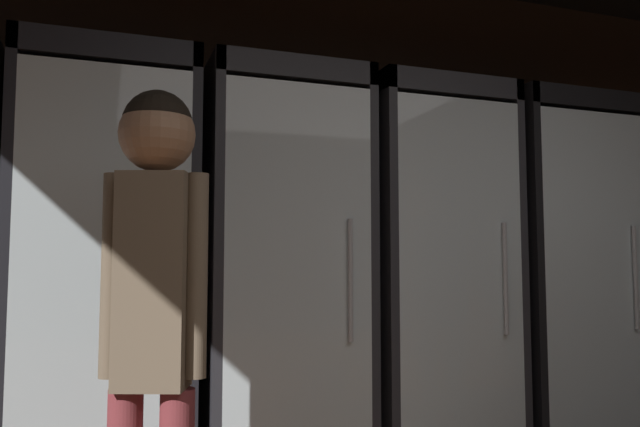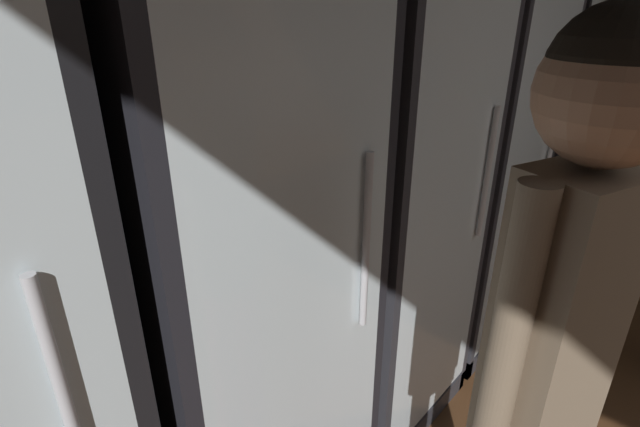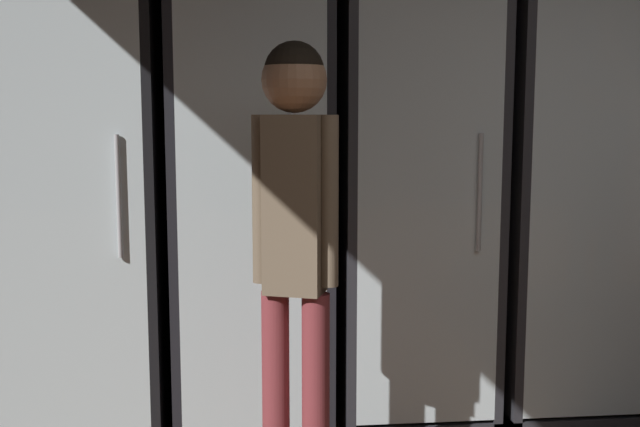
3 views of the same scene
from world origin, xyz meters
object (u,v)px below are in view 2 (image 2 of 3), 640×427
cooler_center (365,194)px  cooler_right (453,154)px  cooler_left (212,265)px  cooler_far_right (510,128)px  shopper_near (548,351)px

cooler_center → cooler_right: same height
cooler_left → cooler_far_right: same height
cooler_center → cooler_far_right: size_ratio=1.00×
cooler_left → cooler_center: bearing=0.0°
cooler_far_right → shopper_near: bearing=-157.2°
cooler_center → shopper_near: size_ratio=1.20×
cooler_center → cooler_right: 0.75m
cooler_right → cooler_far_right: (0.75, 0.00, -0.00)m
cooler_left → shopper_near: (0.14, -0.88, 0.09)m
cooler_center → shopper_near: bearing=-124.5°
cooler_left → cooler_right: (1.49, 0.00, 0.00)m
cooler_far_right → shopper_near: size_ratio=1.20×
cooler_far_right → shopper_near: cooler_far_right is taller
cooler_right → cooler_far_right: size_ratio=1.00×
cooler_left → cooler_right: size_ratio=1.00×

